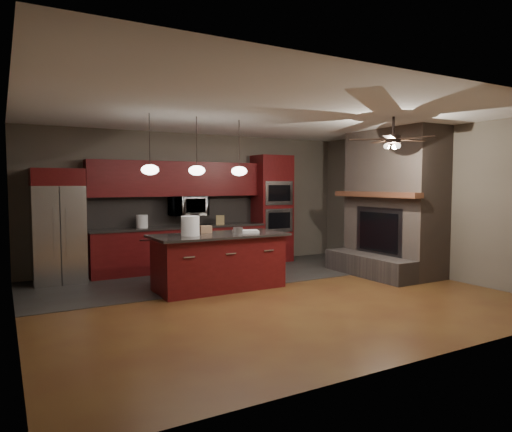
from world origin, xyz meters
TOP-DOWN VIEW (x-y plane):
  - ground at (0.00, 0.00)m, footprint 7.00×7.00m
  - ceiling at (0.00, 0.00)m, footprint 7.00×6.00m
  - back_wall at (0.00, 3.00)m, footprint 7.00×0.02m
  - right_wall at (3.50, 0.00)m, footprint 0.02×6.00m
  - left_wall at (-3.50, 0.00)m, footprint 0.02×6.00m
  - slate_tile_patch at (0.00, 1.80)m, footprint 7.00×2.40m
  - fireplace_column at (3.04, 0.40)m, footprint 1.30×2.10m
  - back_cabinetry at (-0.48, 2.74)m, footprint 3.59×0.64m
  - oven_tower at (1.70, 2.69)m, footprint 0.80×0.63m
  - microwave at (-0.27, 2.75)m, footprint 0.73×0.41m
  - refrigerator at (-2.75, 2.62)m, footprint 0.86×0.75m
  - kitchen_island at (-0.48, 0.81)m, footprint 2.24×1.03m
  - white_bucket at (-0.98, 0.80)m, footprint 0.36×0.36m
  - paint_can at (-0.20, 0.65)m, footprint 0.21×0.21m
  - paint_tray at (0.01, 0.77)m, footprint 0.50×0.42m
  - cardboard_box at (-0.60, 1.08)m, footprint 0.21×0.17m
  - counter_bucket at (-1.24, 2.70)m, footprint 0.29×0.29m
  - counter_box at (0.40, 2.65)m, footprint 0.21×0.19m
  - pendant_left at (-1.65, 0.70)m, footprint 0.26×0.26m
  - pendant_center at (-0.90, 0.70)m, footprint 0.26×0.26m
  - pendant_right at (-0.15, 0.70)m, footprint 0.26×0.26m
  - ceiling_fan at (1.80, -0.80)m, footprint 1.27×1.33m

SIDE VIEW (x-z plane):
  - ground at x=0.00m, z-range 0.00..0.00m
  - slate_tile_patch at x=0.00m, z-range 0.00..0.01m
  - kitchen_island at x=-0.48m, z-range 0.00..0.92m
  - back_cabinetry at x=-0.48m, z-range -0.21..1.99m
  - paint_tray at x=0.01m, z-range 0.92..0.96m
  - paint_can at x=-0.20m, z-range 0.92..1.03m
  - cardboard_box at x=-0.60m, z-range 0.92..1.04m
  - counter_box at x=0.40m, z-range 0.90..1.09m
  - refrigerator at x=-2.75m, z-range 0.00..2.01m
  - counter_bucket at x=-1.24m, z-range 0.90..1.15m
  - white_bucket at x=-0.98m, z-range 0.92..1.24m
  - oven_tower at x=1.70m, z-range 0.00..2.38m
  - fireplace_column at x=3.04m, z-range -0.10..2.70m
  - microwave at x=-0.27m, z-range 1.05..1.55m
  - back_wall at x=0.00m, z-range 0.00..2.80m
  - right_wall at x=3.50m, z-range 0.00..2.80m
  - left_wall at x=-3.50m, z-range 0.00..2.80m
  - pendant_left at x=-1.65m, z-range 1.51..2.42m
  - pendant_center at x=-0.90m, z-range 1.51..2.42m
  - pendant_right at x=-0.15m, z-range 1.51..2.42m
  - ceiling_fan at x=1.80m, z-range 2.25..2.66m
  - ceiling at x=0.00m, z-range 2.79..2.81m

